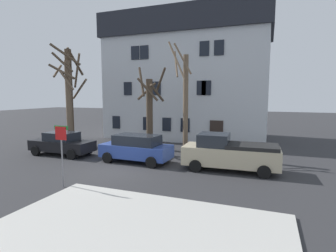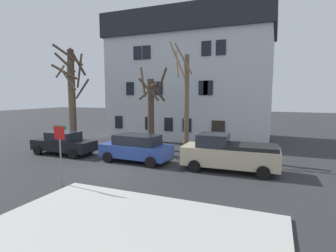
{
  "view_description": "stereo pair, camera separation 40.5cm",
  "coord_description": "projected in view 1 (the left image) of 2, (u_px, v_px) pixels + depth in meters",
  "views": [
    {
      "loc": [
        8.02,
        -12.36,
        4.22
      ],
      "look_at": [
        2.13,
        3.19,
        2.28
      ],
      "focal_mm": 28.51,
      "sensor_mm": 36.0,
      "label": 1
    },
    {
      "loc": [
        8.39,
        -12.21,
        4.22
      ],
      "look_at": [
        2.13,
        3.19,
        2.28
      ],
      "focal_mm": 28.51,
      "sensor_mm": 36.0,
      "label": 2
    }
  ],
  "objects": [
    {
      "name": "ground_plane",
      "position": [
        112.0,
        171.0,
        14.79
      ],
      "size": [
        120.0,
        120.0,
        0.0
      ],
      "primitive_type": "plane",
      "color": "#2D2D30"
    },
    {
      "name": "building_main",
      "position": [
        189.0,
        77.0,
        26.66
      ],
      "size": [
        15.59,
        8.36,
        11.83
      ],
      "color": "silver",
      "rests_on": "ground_plane"
    },
    {
      "name": "tree_bare_near",
      "position": [
        69.0,
        93.0,
        22.22
      ],
      "size": [
        2.47,
        2.41,
        8.22
      ],
      "color": "#4C3D2D",
      "rests_on": "ground_plane"
    },
    {
      "name": "tree_bare_mid",
      "position": [
        69.0,
        100.0,
        21.91
      ],
      "size": [
        2.53,
        2.53,
        7.55
      ],
      "color": "brown",
      "rests_on": "ground_plane"
    },
    {
      "name": "tree_bare_far",
      "position": [
        150.0,
        109.0,
        20.72
      ],
      "size": [
        2.55,
        2.43,
        6.36
      ],
      "color": "#4C3D2D",
      "rests_on": "ground_plane"
    },
    {
      "name": "tree_bare_end",
      "position": [
        185.0,
        100.0,
        18.63
      ],
      "size": [
        1.84,
        1.61,
        7.87
      ],
      "color": "brown",
      "rests_on": "ground_plane"
    },
    {
      "name": "car_black_sedan",
      "position": [
        62.0,
        144.0,
        18.77
      ],
      "size": [
        4.6,
        1.96,
        1.62
      ],
      "color": "black",
      "rests_on": "ground_plane"
    },
    {
      "name": "car_blue_wagon",
      "position": [
        136.0,
        148.0,
        16.75
      ],
      "size": [
        4.54,
        2.16,
        1.74
      ],
      "color": "#2D4799",
      "rests_on": "ground_plane"
    },
    {
      "name": "pickup_truck_beige",
      "position": [
        230.0,
        153.0,
        14.91
      ],
      "size": [
        5.29,
        2.31,
        2.04
      ],
      "color": "#C6B793",
      "rests_on": "ground_plane"
    },
    {
      "name": "street_sign_pole",
      "position": [
        61.0,
        145.0,
        12.04
      ],
      "size": [
        0.76,
        0.07,
        2.84
      ],
      "color": "slate",
      "rests_on": "ground_plane"
    }
  ]
}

